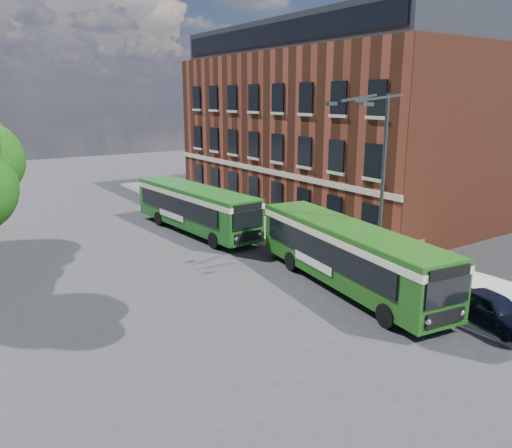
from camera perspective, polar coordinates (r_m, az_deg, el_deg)
ground at (r=23.96m, az=1.49°, el=-7.34°), size 120.00×120.00×0.00m
pavement at (r=34.01m, az=3.28°, el=-0.65°), size 6.00×48.00×0.15m
kerb_line at (r=32.34m, az=-1.03°, el=-1.55°), size 0.12×48.00×0.01m
brick_office at (r=40.46m, az=7.99°, el=11.52°), size 12.10×26.00×14.20m
street_lamp at (r=24.34m, az=13.69°, el=4.33°), size 2.96×2.38×9.00m
bus_stop_sign at (r=24.32m, az=18.27°, el=-3.98°), size 0.35×0.08×2.52m
bus_front at (r=23.86m, az=10.47°, el=-3.01°), size 4.20×12.41×3.02m
bus_rear at (r=33.62m, az=-6.96°, el=2.17°), size 3.35×12.01×3.02m
parked_car at (r=21.80m, az=25.45°, el=-8.78°), size 2.29×4.07×1.31m
pedestrian_a at (r=24.32m, az=20.15°, el=-5.60°), size 0.67×0.64×1.54m
pedestrian_b at (r=27.16m, az=14.77°, el=-2.90°), size 0.99×0.86×1.76m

